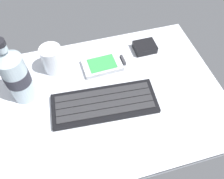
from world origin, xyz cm
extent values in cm
cube|color=silver|center=(0.00, 0.00, -1.00)|extent=(64.00, 48.00, 2.00)
cube|color=silver|center=(0.00, -23.40, 0.40)|extent=(64.00, 1.20, 0.80)
cube|color=black|center=(-2.88, -2.49, 0.70)|extent=(29.75, 13.17, 1.40)
cube|color=#28282B|center=(-2.63, 0.80, 1.55)|extent=(26.75, 4.02, 0.30)
cube|color=#28282B|center=(-2.80, -1.39, 1.55)|extent=(26.75, 4.02, 0.30)
cube|color=#28282B|center=(-2.96, -3.58, 1.55)|extent=(26.75, 4.02, 0.30)
cube|color=#28282B|center=(-3.13, -5.78, 1.55)|extent=(26.75, 4.02, 0.30)
cube|color=#B7BABF|center=(0.50, 11.50, 0.70)|extent=(12.31, 8.10, 1.40)
cube|color=green|center=(0.50, 11.50, 1.45)|extent=(8.64, 6.28, 0.10)
cube|color=#333338|center=(6.89, 11.77, 0.70)|extent=(0.96, 3.83, 1.12)
cylinder|color=silver|center=(-14.37, 14.67, 4.25)|extent=(6.40, 6.40, 8.50)
cylinder|color=red|center=(-14.37, 14.67, 3.26)|extent=(5.50, 5.50, 6.12)
cylinder|color=silver|center=(-23.82, 6.96, 7.50)|extent=(6.60, 6.60, 15.00)
cone|color=silver|center=(-23.82, 6.96, 16.40)|extent=(6.60, 6.60, 2.80)
cylinder|color=silver|center=(-23.82, 6.96, 18.70)|extent=(2.51, 2.51, 1.80)
cylinder|color=#2D2D38|center=(-23.82, 6.96, 8.25)|extent=(6.73, 6.73, 3.80)
cube|color=black|center=(15.41, 14.89, 1.20)|extent=(7.04, 5.65, 2.40)
camera|label=1|loc=(-10.27, -36.63, 56.19)|focal=37.78mm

